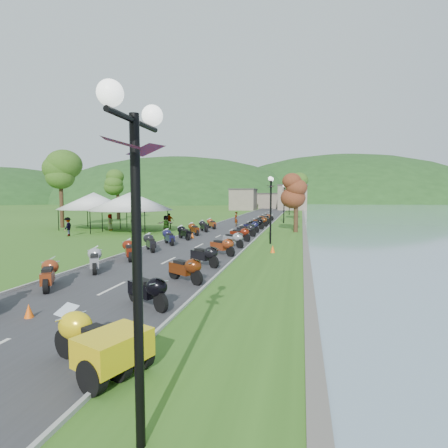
# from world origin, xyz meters

# --- Properties ---
(ground) EXTENTS (400.00, 400.00, 0.00)m
(ground) POSITION_xyz_m (0.00, 0.00, 0.00)
(ground) COLOR #407923
(ground) RESTS_ON ground
(road) EXTENTS (7.00, 120.00, 0.02)m
(road) POSITION_xyz_m (0.00, 40.00, 0.01)
(road) COLOR #363639
(road) RESTS_ON ground
(hills_backdrop) EXTENTS (360.00, 120.00, 76.00)m
(hills_backdrop) POSITION_xyz_m (0.00, 200.00, 0.00)
(hills_backdrop) COLOR #285621
(hills_backdrop) RESTS_ON ground
(far_building) EXTENTS (18.00, 16.00, 5.00)m
(far_building) POSITION_xyz_m (-2.00, 85.00, 2.50)
(far_building) COLOR gray
(far_building) RESTS_ON ground
(yellow_trike) EXTENTS (2.98, 2.43, 1.18)m
(yellow_trike) POSITION_xyz_m (3.00, -1.91, 0.59)
(yellow_trike) COLOR yellow
(yellow_trike) RESTS_ON ground
(moto_row_left) EXTENTS (2.60, 37.12, 1.10)m
(moto_row_left) POSITION_xyz_m (-2.37, 11.33, 0.55)
(moto_row_left) COLOR #331411
(moto_row_left) RESTS_ON ground
(moto_row_right) EXTENTS (2.60, 43.51, 1.10)m
(moto_row_right) POSITION_xyz_m (2.43, 22.75, 0.55)
(moto_row_right) COLOR #331411
(moto_row_right) RESTS_ON ground
(streetlamp_near) EXTENTS (1.40, 1.40, 5.00)m
(streetlamp_near) POSITION_xyz_m (5.02, -3.82, 2.50)
(streetlamp_near) COLOR black
(streetlamp_near) RESTS_ON ground
(vendor_tent_main) EXTENTS (5.59, 5.59, 4.00)m
(vendor_tent_main) POSITION_xyz_m (-9.50, 23.95, 2.00)
(vendor_tent_main) COLOR silver
(vendor_tent_main) RESTS_ON ground
(vendor_tent_side) EXTENTS (5.07, 5.07, 4.00)m
(vendor_tent_side) POSITION_xyz_m (-14.94, 25.90, 2.00)
(vendor_tent_side) COLOR silver
(vendor_tent_side) RESTS_ON ground
(tree_park_left) EXTENTS (3.86, 3.86, 10.73)m
(tree_park_left) POSITION_xyz_m (-19.44, 26.51, 5.36)
(tree_park_left) COLOR #406E1F
(tree_park_left) RESTS_ON ground
(tree_lakeside) EXTENTS (2.29, 2.29, 6.36)m
(tree_lakeside) POSITION_xyz_m (6.72, 27.06, 3.18)
(tree_lakeside) COLOR #406E1F
(tree_lakeside) RESTS_ON ground
(pedestrian_a) EXTENTS (0.71, 0.62, 1.62)m
(pedestrian_a) POSITION_xyz_m (-10.60, 27.16, 0.00)
(pedestrian_a) COLOR slate
(pedestrian_a) RESTS_ON ground
(pedestrian_b) EXTENTS (0.83, 0.61, 1.53)m
(pedestrian_b) POSITION_xyz_m (-10.31, 25.89, 0.00)
(pedestrian_b) COLOR slate
(pedestrian_b) RESTS_ON ground
(pedestrian_c) EXTENTS (0.70, 1.19, 1.72)m
(pedestrian_c) POSITION_xyz_m (-13.34, 19.28, 0.00)
(pedestrian_c) COLOR slate
(pedestrian_c) RESTS_ON ground
(traffic_cone_near) EXTENTS (0.28, 0.28, 0.44)m
(traffic_cone_near) POSITION_xyz_m (-0.69, 0.44, 0.22)
(traffic_cone_near) COLOR #F2590C
(traffic_cone_near) RESTS_ON ground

